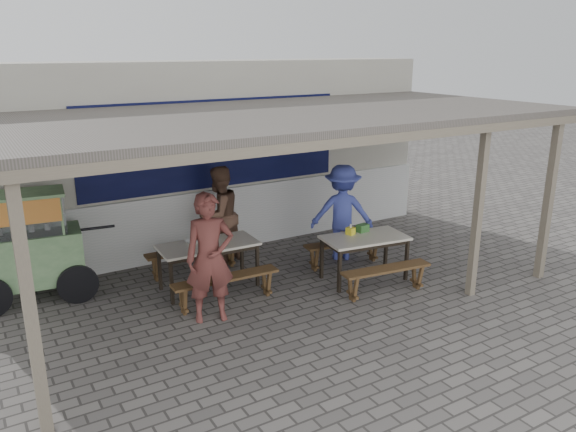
# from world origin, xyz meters

# --- Properties ---
(ground) EXTENTS (60.00, 60.00, 0.00)m
(ground) POSITION_xyz_m (0.00, 0.00, 0.00)
(ground) COLOR #615C58
(ground) RESTS_ON ground
(back_wall) EXTENTS (9.00, 1.28, 3.50)m
(back_wall) POSITION_xyz_m (-0.00, 3.58, 1.72)
(back_wall) COLOR #B5B3A3
(back_wall) RESTS_ON ground
(warung_roof) EXTENTS (9.00, 4.21, 2.81)m
(warung_roof) POSITION_xyz_m (0.02, 0.90, 2.71)
(warung_roof) COLOR #5B534E
(warung_roof) RESTS_ON ground
(table_left) EXTENTS (1.57, 0.78, 0.75)m
(table_left) POSITION_xyz_m (-1.07, 1.44, 0.67)
(table_left) COLOR beige
(table_left) RESTS_ON ground
(bench_left_street) EXTENTS (1.66, 0.34, 0.45)m
(bench_left_street) POSITION_xyz_m (-1.09, 0.74, 0.34)
(bench_left_street) COLOR brown
(bench_left_street) RESTS_ON ground
(bench_left_wall) EXTENTS (1.66, 0.34, 0.45)m
(bench_left_wall) POSITION_xyz_m (-1.05, 2.14, 0.34)
(bench_left_wall) COLOR brown
(bench_left_wall) RESTS_ON ground
(table_right) EXTENTS (1.46, 0.92, 0.75)m
(table_right) POSITION_xyz_m (1.28, 0.44, 0.67)
(table_right) COLOR beige
(table_right) RESTS_ON ground
(bench_right_street) EXTENTS (1.50, 0.47, 0.45)m
(bench_right_street) POSITION_xyz_m (1.20, -0.22, 0.34)
(bench_right_street) COLOR brown
(bench_right_street) RESTS_ON ground
(bench_right_wall) EXTENTS (1.50, 0.47, 0.45)m
(bench_right_wall) POSITION_xyz_m (1.37, 1.11, 0.34)
(bench_right_wall) COLOR brown
(bench_right_wall) RESTS_ON ground
(vendor_cart) EXTENTS (2.18, 1.01, 1.70)m
(vendor_cart) POSITION_xyz_m (-3.56, 2.39, 0.92)
(vendor_cart) COLOR #79A16B
(vendor_cart) RESTS_ON ground
(patron_street_side) EXTENTS (0.77, 0.60, 1.86)m
(patron_street_side) POSITION_xyz_m (-1.47, 0.41, 0.93)
(patron_street_side) COLOR brown
(patron_street_side) RESTS_ON ground
(patron_wall_side) EXTENTS (1.04, 0.94, 1.76)m
(patron_wall_side) POSITION_xyz_m (-0.44, 2.39, 0.88)
(patron_wall_side) COLOR brown
(patron_wall_side) RESTS_ON ground
(patron_right_table) EXTENTS (1.30, 1.17, 1.75)m
(patron_right_table) POSITION_xyz_m (1.55, 1.44, 0.87)
(patron_right_table) COLOR #434FB3
(patron_right_table) RESTS_ON ground
(tissue_box) EXTENTS (0.15, 0.15, 0.12)m
(tissue_box) POSITION_xyz_m (1.15, 0.66, 0.81)
(tissue_box) COLOR yellow
(tissue_box) RESTS_ON table_right
(donation_box) EXTENTS (0.21, 0.15, 0.13)m
(donation_box) POSITION_xyz_m (1.41, 0.67, 0.82)
(donation_box) COLOR #377132
(donation_box) RESTS_ON table_right
(condiment_jar) EXTENTS (0.08, 0.08, 0.09)m
(condiment_jar) POSITION_xyz_m (-0.89, 1.56, 0.80)
(condiment_jar) COLOR white
(condiment_jar) RESTS_ON table_left
(condiment_bowl) EXTENTS (0.27, 0.27, 0.05)m
(condiment_bowl) POSITION_xyz_m (-1.28, 1.60, 0.78)
(condiment_bowl) COLOR white
(condiment_bowl) RESTS_ON table_left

